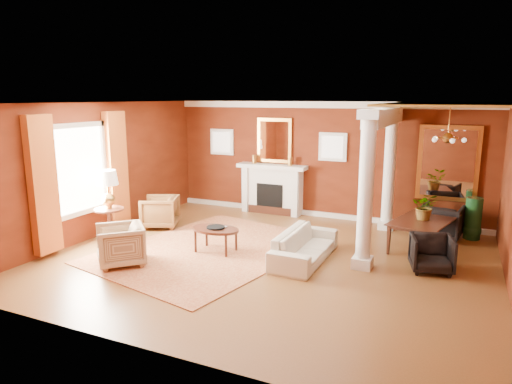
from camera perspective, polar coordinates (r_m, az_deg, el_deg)
The scene contains 27 objects.
ground at distance 8.70m, azimuth 1.56°, elevation -8.42°, with size 8.00×8.00×0.00m, color brown.
room_shell at distance 8.23m, azimuth 1.64°, elevation 4.89°, with size 8.04×7.04×2.92m.
fireplace at distance 11.96m, azimuth 2.01°, elevation 0.41°, with size 1.85×0.42×1.29m.
overmantel_mirror at distance 11.91m, azimuth 2.30°, elevation 6.45°, with size 0.95×0.07×1.15m.
flank_window_left at distance 12.59m, azimuth -4.27°, elevation 6.26°, with size 0.70×0.07×0.70m.
flank_window_right at distance 11.44m, azimuth 9.57°, elevation 5.58°, with size 0.70×0.07×0.70m.
left_window at distance 10.01m, azimuth -20.84°, elevation 1.93°, with size 0.21×2.55×2.60m.
column_front at distance 8.12m, azimuth 13.57°, elevation 0.25°, with size 0.36×0.36×2.80m.
column_back at distance 10.75m, azimuth 16.34°, elevation 2.87°, with size 0.36×0.36×2.80m.
header_beam at distance 9.55m, azimuth 15.79°, elevation 9.04°, with size 0.30×3.20×0.32m, color white.
amber_ceiling at distance 9.29m, azimuth 22.85°, elevation 10.05°, with size 2.30×3.40×0.04m, color gold.
dining_mirror at distance 11.08m, azimuth 22.87°, elevation 3.32°, with size 1.30×0.07×1.70m.
chandelier at distance 9.37m, azimuth 22.87°, elevation 6.23°, with size 0.60×0.62×0.75m.
crown_trim at distance 11.44m, azimuth 8.51°, elevation 10.73°, with size 8.00×0.08×0.16m, color white.
base_trim at distance 11.81m, azimuth 8.10°, elevation -2.77°, with size 8.00×0.08×0.12m, color white.
rug at distance 9.27m, azimuth -5.75°, elevation -7.14°, with size 3.27×4.36×0.02m, color maroon.
sofa at distance 8.58m, azimuth 6.11°, elevation -6.10°, with size 1.94×0.57×0.76m, color beige.
armchair_leopard at distance 10.91m, azimuth -11.93°, elevation -2.25°, with size 0.79×0.74×0.81m, color black.
armchair_stripe at distance 8.67m, azimuth -16.59°, elevation -6.14°, with size 0.80×0.75×0.82m, color tan.
coffee_table at distance 9.00m, azimuth -5.06°, elevation -4.81°, with size 0.97×0.97×0.49m.
coffee_book at distance 9.01m, azimuth -4.98°, elevation -3.67°, with size 0.18×0.02×0.24m, color #32170E.
side_table at distance 10.00m, azimuth -18.01°, elevation -0.20°, with size 0.61×0.61×1.52m.
dining_table at distance 9.76m, azimuth 20.41°, elevation -3.96°, with size 1.73×0.61×0.96m, color #32170E.
dining_chair_near at distance 8.59m, azimuth 21.12°, elevation -7.02°, with size 0.68×0.64×0.70m, color black.
dining_chair_far at distance 10.61m, azimuth 22.19°, elevation -3.26°, with size 0.80×0.75×0.82m, color black.
green_urn at distance 10.87m, azimuth 25.45°, elevation -3.47°, with size 0.38×0.38×0.92m.
potted_plant at distance 9.57m, azimuth 20.53°, elevation 0.01°, with size 0.49×0.55×0.43m, color #26591E.
Camera 1 is at (3.16, -7.53, 3.01)m, focal length 32.00 mm.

